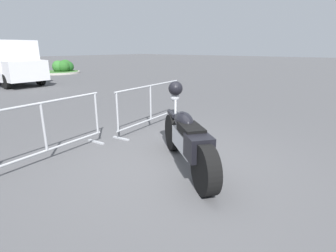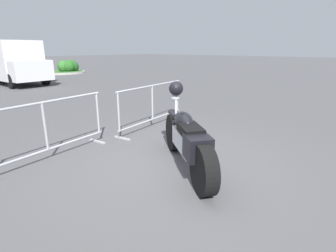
{
  "view_description": "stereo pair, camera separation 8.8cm",
  "coord_description": "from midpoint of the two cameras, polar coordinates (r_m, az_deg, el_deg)",
  "views": [
    {
      "loc": [
        -3.2,
        -2.58,
        1.94
      ],
      "look_at": [
        0.15,
        0.15,
        0.65
      ],
      "focal_mm": 28.0,
      "sensor_mm": 36.0,
      "label": 1
    },
    {
      "loc": [
        -3.14,
        -2.65,
        1.94
      ],
      "look_at": [
        0.15,
        0.15,
        0.65
      ],
      "focal_mm": 28.0,
      "sensor_mm": 36.0,
      "label": 2
    }
  ],
  "objects": [
    {
      "name": "ground_plane",
      "position": [
        4.54,
        -0.29,
        -8.63
      ],
      "size": [
        120.0,
        120.0,
        0.0
      ],
      "primitive_type": "plane",
      "color": "#4C4C4F"
    },
    {
      "name": "crowd_barrier_near",
      "position": [
        5.03,
        -25.78,
        -1.0
      ],
      "size": [
        2.46,
        0.69,
        1.07
      ],
      "rotation": [
        0.0,
        0.0,
        0.11
      ],
      "color": "#9EA0A5",
      "rests_on": "ground"
    },
    {
      "name": "crowd_barrier_far",
      "position": [
        6.58,
        -4.19,
        4.49
      ],
      "size": [
        2.46,
        0.69,
        1.07
      ],
      "rotation": [
        0.0,
        0.0,
        0.11
      ],
      "color": "#9EA0A5",
      "rests_on": "ground"
    },
    {
      "name": "delivery_van",
      "position": [
        17.07,
        -31.96,
        11.88
      ],
      "size": [
        2.07,
        5.03,
        2.31
      ],
      "rotation": [
        0.0,
        0.0,
        -1.55
      ],
      "color": "silver",
      "rests_on": "ground"
    },
    {
      "name": "planter_island",
      "position": [
        22.73,
        -22.17,
        11.54
      ],
      "size": [
        3.21,
        3.21,
        1.04
      ],
      "color": "#ADA89E",
      "rests_on": "ground"
    },
    {
      "name": "motorcycle",
      "position": [
        4.31,
        3.54,
        -2.64
      ],
      "size": [
        1.62,
        2.03,
        1.36
      ],
      "rotation": [
        0.0,
        0.0,
        0.92
      ],
      "color": "black",
      "rests_on": "ground"
    }
  ]
}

